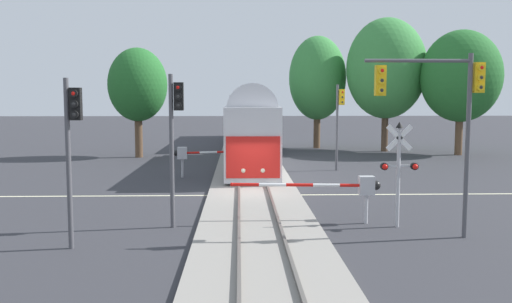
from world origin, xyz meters
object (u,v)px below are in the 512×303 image
at_px(oak_far_right, 386,69).
at_px(crossing_gate_near, 351,187).
at_px(crossing_signal_mast, 399,163).
at_px(oak_behind_train, 138,85).
at_px(crossing_gate_far, 193,154).
at_px(maple_right_background, 461,76).
at_px(traffic_signal_near_left, 72,135).
at_px(elm_centre_background, 317,78).
at_px(traffic_signal_near_right, 442,100).
at_px(traffic_signal_far_side, 339,113).
at_px(commuter_train, 248,120).
at_px(traffic_signal_median, 175,126).

bearing_deg(oak_far_right, crossing_gate_near, -107.40).
bearing_deg(crossing_signal_mast, oak_behind_train, 119.97).
height_order(crossing_gate_far, maple_right_background, maple_right_background).
distance_m(traffic_signal_near_left, elm_centre_background, 35.99).
distance_m(traffic_signal_near_right, elm_centre_background, 32.76).
xyz_separation_m(maple_right_background, elm_centre_background, (-10.78, 6.40, 0.03)).
bearing_deg(traffic_signal_far_side, oak_far_right, 63.12).
height_order(crossing_gate_near, crossing_signal_mast, crossing_signal_mast).
relative_size(crossing_gate_far, traffic_signal_near_right, 0.93).
height_order(commuter_train, traffic_signal_median, traffic_signal_median).
height_order(traffic_signal_near_right, traffic_signal_median, traffic_signal_near_right).
xyz_separation_m(traffic_signal_median, oak_behind_train, (-5.60, 23.57, 1.93)).
height_order(oak_behind_train, maple_right_background, maple_right_background).
height_order(commuter_train, maple_right_background, maple_right_background).
distance_m(crossing_signal_mast, oak_behind_train, 27.64).
height_order(crossing_gate_far, oak_far_right, oak_far_right).
relative_size(crossing_signal_mast, maple_right_background, 0.38).
xyz_separation_m(crossing_gate_far, traffic_signal_near_left, (-2.42, -15.32, 2.18)).
relative_size(traffic_signal_near_right, traffic_signal_near_left, 1.16).
relative_size(crossing_gate_near, crossing_signal_mast, 1.46).
height_order(traffic_signal_median, traffic_signal_near_left, traffic_signal_median).
xyz_separation_m(commuter_train, maple_right_background, (17.30, -1.74, 3.62)).
height_order(crossing_gate_near, traffic_signal_near_right, traffic_signal_near_right).
bearing_deg(crossing_gate_far, oak_far_right, 44.39).
bearing_deg(elm_centre_background, traffic_signal_near_left, -110.21).
distance_m(traffic_signal_median, maple_right_background, 31.96).
bearing_deg(maple_right_background, crossing_gate_far, -150.09).
height_order(traffic_signal_median, oak_far_right, oak_far_right).
bearing_deg(crossing_signal_mast, traffic_signal_near_right, -60.03).
bearing_deg(traffic_signal_far_side, maple_right_background, 38.49).
relative_size(crossing_gate_near, traffic_signal_median, 1.01).
relative_size(traffic_signal_far_side, traffic_signal_median, 0.99).
bearing_deg(crossing_gate_near, traffic_signal_median, -176.22).
bearing_deg(crossing_gate_near, crossing_signal_mast, -21.34).
xyz_separation_m(commuter_train, elm_centre_background, (6.52, 4.66, 3.65)).
bearing_deg(traffic_signal_median, commuter_train, 83.45).
height_order(oak_behind_train, oak_far_right, oak_far_right).
bearing_deg(oak_far_right, traffic_signal_near_left, -120.43).
bearing_deg(crossing_signal_mast, maple_right_background, 63.72).
xyz_separation_m(traffic_signal_near_left, oak_behind_train, (-2.75, 26.30, 2.08)).
xyz_separation_m(traffic_signal_near_left, maple_right_background, (23.17, 27.26, 2.83)).
relative_size(crossing_gate_near, traffic_signal_near_right, 0.91).
bearing_deg(traffic_signal_median, crossing_signal_mast, -1.44).
distance_m(commuter_train, crossing_gate_near, 26.11).
bearing_deg(traffic_signal_near_right, crossing_gate_far, 123.33).
height_order(oak_behind_train, elm_centre_background, elm_centre_background).
bearing_deg(crossing_gate_far, traffic_signal_near_right, -56.67).
height_order(crossing_gate_far, elm_centre_background, elm_centre_background).
relative_size(crossing_gate_far, traffic_signal_far_side, 1.04).
bearing_deg(oak_behind_train, oak_far_right, 11.43).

